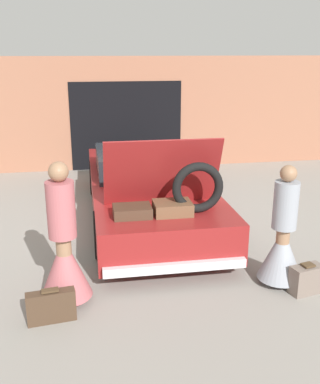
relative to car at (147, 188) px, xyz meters
The scene contains 7 objects.
ground_plane 0.56m from the car, 131.67° to the left, with size 40.00×40.00×0.00m, color gray.
garage_wall_back 3.82m from the car, 90.03° to the left, with size 12.00×0.14×2.80m.
car is the anchor object (origin of this frame).
person_left 3.03m from the car, 116.95° to the right, with size 0.62×0.62×1.75m.
person_right 3.04m from the car, 63.19° to the right, with size 0.59×0.59×1.60m.
suitcase_beside_left_person 3.49m from the car, 116.19° to the right, with size 0.56×0.21×0.40m.
suitcase_beside_right_person 3.42m from the car, 62.09° to the right, with size 0.45×0.29×0.40m.
Camera 1 is at (-1.06, -7.67, 2.93)m, focal length 42.00 mm.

